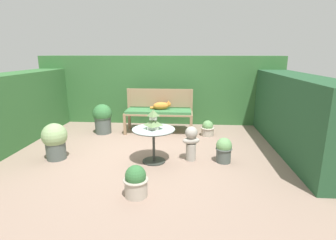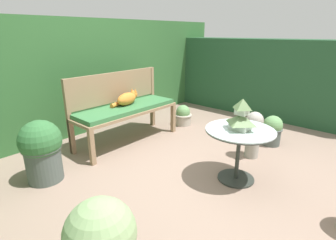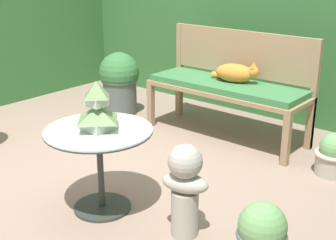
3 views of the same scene
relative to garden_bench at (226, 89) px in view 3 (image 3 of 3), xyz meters
The scene contains 11 objects.
ground 1.26m from the garden_bench, 94.57° to the right, with size 30.00×30.00×0.00m, color gray.
foliage_hedge_back 1.27m from the garden_bench, 94.41° to the left, with size 6.40×0.78×1.78m, color #336633.
garden_bench is the anchor object (origin of this frame).
bench_backrest 0.36m from the garden_bench, 90.00° to the left, with size 1.59×0.06×1.02m.
cat 0.18m from the garden_bench, 42.83° to the left, with size 0.50×0.26×0.21m.
patio_table 1.74m from the garden_bench, 86.46° to the right, with size 0.73×0.73×0.60m.
pagoda_birdhouse 1.76m from the garden_bench, 86.46° to the right, with size 0.26×0.26×0.33m.
garden_bust 1.79m from the garden_bench, 65.00° to the right, with size 0.34×0.25×0.62m.
potted_plant_path_edge 1.33m from the garden_bench, behind, with size 0.45×0.45×0.70m.
potted_plant_bench_left 1.20m from the garden_bench, ahead, with size 0.32×0.32×0.36m.
potted_plant_hedge_corner 2.13m from the garden_bench, 51.41° to the right, with size 0.29×0.29×0.44m.
Camera 3 is at (2.43, -2.53, 1.70)m, focal length 50.00 mm.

